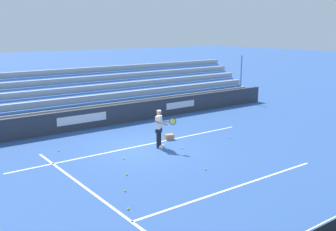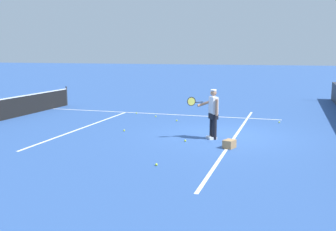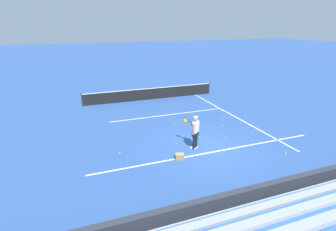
# 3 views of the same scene
# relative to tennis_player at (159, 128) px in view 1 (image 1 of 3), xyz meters

# --- Properties ---
(ground_plane) EXTENTS (160.00, 160.00, 0.00)m
(ground_plane) POSITION_rel_tennis_player_xyz_m (0.60, -0.21, -0.89)
(ground_plane) COLOR #2D5193
(court_baseline_white) EXTENTS (12.00, 0.10, 0.01)m
(court_baseline_white) POSITION_rel_tennis_player_xyz_m (0.60, -0.71, -0.89)
(court_baseline_white) COLOR white
(court_baseline_white) RESTS_ON ground
(court_sideline_white) EXTENTS (0.10, 12.00, 0.01)m
(court_sideline_white) POSITION_rel_tennis_player_xyz_m (4.71, 3.79, -0.89)
(court_sideline_white) COLOR white
(court_sideline_white) RESTS_ON ground
(court_service_line_white) EXTENTS (8.22, 0.10, 0.01)m
(court_service_line_white) POSITION_rel_tennis_player_xyz_m (0.60, 5.29, -0.89)
(court_service_line_white) COLOR white
(court_service_line_white) RESTS_ON ground
(back_wall_sponsor_board) EXTENTS (26.18, 0.25, 1.10)m
(back_wall_sponsor_board) POSITION_rel_tennis_player_xyz_m (0.59, -5.12, -0.34)
(back_wall_sponsor_board) COLOR #2D333D
(back_wall_sponsor_board) RESTS_ON ground
(bleacher_stand) EXTENTS (24.87, 3.20, 3.40)m
(bleacher_stand) POSITION_rel_tennis_player_xyz_m (0.60, -7.35, -0.13)
(bleacher_stand) COLOR #9EA3A8
(bleacher_stand) RESTS_ON ground
(tennis_player) EXTENTS (0.63, 1.05, 1.71)m
(tennis_player) POSITION_rel_tennis_player_xyz_m (0.00, 0.00, 0.00)
(tennis_player) COLOR black
(tennis_player) RESTS_ON ground
(ball_box_cardboard) EXTENTS (0.47, 0.41, 0.26)m
(ball_box_cardboard) POSITION_rel_tennis_player_xyz_m (-1.14, -0.77, -0.76)
(ball_box_cardboard) COLOR #A87F51
(ball_box_cardboard) RESTS_ON ground
(tennis_ball_far_right) EXTENTS (0.07, 0.07, 0.07)m
(tennis_ball_far_right) POSITION_rel_tennis_player_xyz_m (2.16, 0.49, -0.86)
(tennis_ball_far_right) COLOR #CCE533
(tennis_ball_far_right) RESTS_ON ground
(tennis_ball_on_baseline) EXTENTS (0.07, 0.07, 0.07)m
(tennis_ball_on_baseline) POSITION_rel_tennis_player_xyz_m (2.99, 2.15, -0.86)
(tennis_ball_on_baseline) COLOR #CCE533
(tennis_ball_on_baseline) RESTS_ON ground
(tennis_ball_toward_net) EXTENTS (0.07, 0.07, 0.07)m
(tennis_ball_toward_net) POSITION_rel_tennis_player_xyz_m (3.91, -2.12, -0.86)
(tennis_ball_toward_net) COLOR #CCE533
(tennis_ball_toward_net) RESTS_ON ground
(tennis_ball_stray_back) EXTENTS (0.07, 0.07, 0.07)m
(tennis_ball_stray_back) POSITION_rel_tennis_player_xyz_m (-3.67, 0.78, -0.86)
(tennis_ball_stray_back) COLOR #CCE533
(tennis_ball_stray_back) RESTS_ON ground
(tennis_ball_by_box) EXTENTS (0.07, 0.07, 0.07)m
(tennis_ball_by_box) POSITION_rel_tennis_player_xyz_m (4.40, 4.60, -0.86)
(tennis_ball_by_box) COLOR #CCE533
(tennis_ball_by_box) RESTS_ON ground
(tennis_ball_midcourt) EXTENTS (0.07, 0.07, 0.07)m
(tennis_ball_midcourt) POSITION_rel_tennis_player_xyz_m (-0.70, 0.78, -0.86)
(tennis_ball_midcourt) COLOR #CCE533
(tennis_ball_midcourt) RESTS_ON ground
(tennis_ball_far_left) EXTENTS (0.07, 0.07, 0.07)m
(tennis_ball_far_left) POSITION_rel_tennis_player_xyz_m (0.29, 3.44, -0.86)
(tennis_ball_far_left) COLOR #CCE533
(tennis_ball_far_left) RESTS_ON ground
(tennis_ball_near_player) EXTENTS (0.07, 0.07, 0.07)m
(tennis_ball_near_player) POSITION_rel_tennis_player_xyz_m (3.79, 3.39, -0.86)
(tennis_ball_near_player) COLOR #CCE533
(tennis_ball_near_player) RESTS_ON ground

